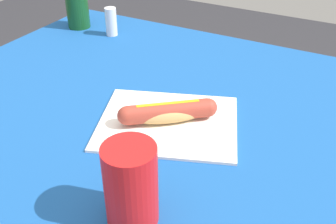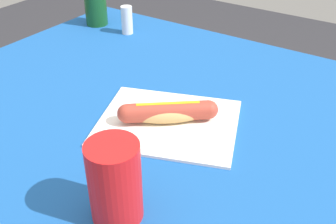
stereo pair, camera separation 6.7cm
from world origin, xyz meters
name	(u,v)px [view 2 (the right image)]	position (x,y,z in m)	size (l,w,h in m)	color
dining_table	(156,156)	(0.00, 0.00, 0.64)	(1.19, 1.01, 0.76)	brown
paper_wrapper	(168,123)	(-0.05, 0.02, 0.76)	(0.29, 0.24, 0.01)	white
hot_dog	(168,112)	(-0.05, 0.02, 0.79)	(0.18, 0.15, 0.05)	tan
drinking_cup	(115,182)	(-0.12, 0.27, 0.83)	(0.08, 0.08, 0.14)	red
salt_shaker	(127,20)	(0.35, -0.34, 0.80)	(0.04, 0.04, 0.09)	silver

